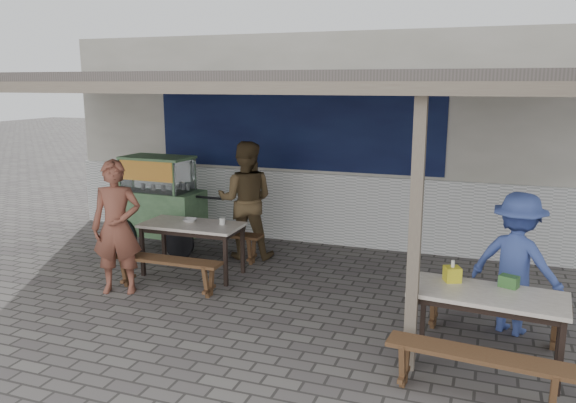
# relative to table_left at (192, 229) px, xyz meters

# --- Properties ---
(ground) EXTENTS (60.00, 60.00, 0.00)m
(ground) POSITION_rel_table_left_xyz_m (0.95, -0.79, -0.67)
(ground) COLOR #605C57
(ground) RESTS_ON ground
(back_wall) EXTENTS (9.00, 1.28, 3.50)m
(back_wall) POSITION_rel_table_left_xyz_m (0.95, 2.79, 1.05)
(back_wall) COLOR beige
(back_wall) RESTS_ON ground
(warung_roof) EXTENTS (9.00, 4.21, 2.81)m
(warung_roof) POSITION_rel_table_left_xyz_m (0.96, 0.11, 2.04)
(warung_roof) COLOR #4F4744
(warung_roof) RESTS_ON ground
(table_left) EXTENTS (1.43, 0.71, 0.75)m
(table_left) POSITION_rel_table_left_xyz_m (0.00, 0.00, 0.00)
(table_left) COLOR silver
(table_left) RESTS_ON ground
(bench_left_street) EXTENTS (1.52, 0.30, 0.45)m
(bench_left_street) POSITION_rel_table_left_xyz_m (0.01, -0.71, -0.33)
(bench_left_street) COLOR brown
(bench_left_street) RESTS_ON ground
(bench_left_wall) EXTENTS (1.52, 0.30, 0.45)m
(bench_left_wall) POSITION_rel_table_left_xyz_m (-0.01, 0.71, -0.33)
(bench_left_wall) COLOR brown
(bench_left_wall) RESTS_ON ground
(table_right) EXTENTS (1.48, 0.81, 0.75)m
(table_right) POSITION_rel_table_left_xyz_m (3.97, -1.39, -0.00)
(table_right) COLOR silver
(table_right) RESTS_ON ground
(bench_right_street) EXTENTS (1.54, 0.42, 0.45)m
(bench_right_street) POSITION_rel_table_left_xyz_m (3.91, -2.07, -0.33)
(bench_right_street) COLOR brown
(bench_right_street) RESTS_ON ground
(bench_right_wall) EXTENTS (1.54, 0.42, 0.45)m
(bench_right_wall) POSITION_rel_table_left_xyz_m (4.03, -0.70, -0.33)
(bench_right_wall) COLOR brown
(bench_right_wall) RESTS_ON ground
(vendor_cart) EXTENTS (1.96, 0.81, 1.54)m
(vendor_cart) POSITION_rel_table_left_xyz_m (-1.11, 0.95, 0.16)
(vendor_cart) COLOR #679463
(vendor_cart) RESTS_ON ground
(patron_street_side) EXTENTS (0.75, 0.62, 1.75)m
(patron_street_side) POSITION_rel_table_left_xyz_m (-0.57, -0.93, 0.20)
(patron_street_side) COLOR brown
(patron_street_side) RESTS_ON ground
(patron_wall_side) EXTENTS (1.04, 0.90, 1.83)m
(patron_wall_side) POSITION_rel_table_left_xyz_m (0.37, 1.02, 0.24)
(patron_wall_side) COLOR brown
(patron_wall_side) RESTS_ON ground
(patron_right_table) EXTENTS (1.16, 0.94, 1.56)m
(patron_right_table) POSITION_rel_table_left_xyz_m (4.25, -0.46, 0.11)
(patron_right_table) COLOR #4258AC
(patron_right_table) RESTS_ON ground
(tissue_box) EXTENTS (0.20, 0.20, 0.15)m
(tissue_box) POSITION_rel_table_left_xyz_m (3.62, -1.18, 0.15)
(tissue_box) COLOR yellow
(tissue_box) RESTS_ON table_right
(donation_box) EXTENTS (0.20, 0.17, 0.12)m
(donation_box) POSITION_rel_table_left_xyz_m (4.15, -1.16, 0.14)
(donation_box) COLOR #36692E
(donation_box) RESTS_ON table_right
(condiment_jar) EXTENTS (0.08, 0.08, 0.09)m
(condiment_jar) POSITION_rel_table_left_xyz_m (0.42, 0.11, 0.12)
(condiment_jar) COLOR silver
(condiment_jar) RESTS_ON table_left
(condiment_bowl) EXTENTS (0.24, 0.24, 0.05)m
(condiment_bowl) POSITION_rel_table_left_xyz_m (-0.07, 0.07, 0.10)
(condiment_bowl) COLOR silver
(condiment_bowl) RESTS_ON table_left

